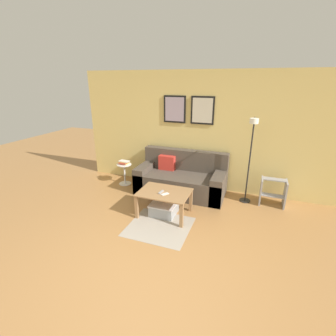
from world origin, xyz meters
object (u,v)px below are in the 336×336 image
Objects in this scene: storage_bin at (164,208)px; book_stack at (124,162)px; coffee_table at (164,196)px; floor_lamp at (251,151)px; couch at (181,179)px; cell_phone at (165,194)px; step_stool at (273,191)px; side_table at (125,172)px; remote_control at (161,192)px.

storage_bin is 1.89× the size of book_stack.
floor_lamp is (1.36, 0.95, 0.72)m from coffee_table.
couch is 2.07× the size of coffee_table.
cell_phone is (0.04, -0.08, 0.09)m from coffee_table.
floor_lamp reaches higher than step_stool.
floor_lamp is at bearing 34.24° from storage_bin.
couch is 1.39m from side_table.
side_table is at bearing 177.63° from cell_phone.
side_table is at bearing 144.85° from storage_bin.
couch is 1.08m from remote_control.
book_stack reaches higher than side_table.
cell_phone is (1.43, -1.07, -0.08)m from book_stack.
remote_control is (1.34, -1.03, 0.17)m from side_table.
couch is 1.11m from cell_phone.
side_table is 2.00× the size of book_stack.
step_stool is (3.25, 0.12, -0.02)m from side_table.
step_stool is (1.86, 1.10, -0.09)m from coffee_table.
storage_bin is 3.35× the size of cell_phone.
floor_lamp is 6.93× the size of book_stack.
coffee_table is 0.27m from storage_bin.
book_stack is 1.66× the size of remote_control.
coffee_table is at bearing -89.89° from couch.
side_table reaches higher than storage_bin.
couch is at bearing -177.30° from step_stool.
couch reaches higher than side_table.
step_stool is (1.87, 0.09, -0.02)m from couch.
step_stool reaches higher than storage_bin.
couch is 4.03× the size of storage_bin.
couch is 3.79× the size of side_table.
couch reaches higher than cell_phone.
side_table is 1.79m from cell_phone.
book_stack is at bearing 179.35° from floor_lamp.
book_stack is 1.79m from cell_phone.
step_stool is at bearing 30.63° from coffee_table.
floor_lamp reaches higher than book_stack.
floor_lamp reaches higher than remote_control.
cell_phone reaches higher than coffee_table.
step_stool is (1.91, 1.15, -0.19)m from remote_control.
cell_phone is (-1.32, -1.04, -0.63)m from floor_lamp.
cell_phone is (0.09, -0.04, -0.01)m from remote_control.
side_table is 3.25m from step_stool.
couch is 1.02m from coffee_table.
coffee_table is at bearing -35.24° from side_table.
couch is at bearing 90.11° from coffee_table.
remote_control is at bearing -148.88° from step_stool.
book_stack reaches higher than coffee_table.
floor_lamp reaches higher than coffee_table.
book_stack reaches higher than cell_phone.
remote_control is 0.10m from cell_phone.
storage_bin is (-0.01, -1.00, -0.19)m from couch.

